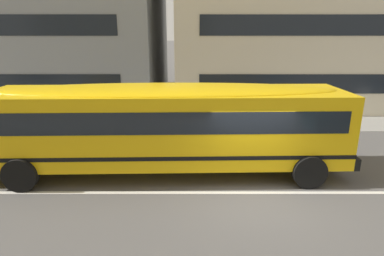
# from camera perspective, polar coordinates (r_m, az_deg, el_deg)

# --- Properties ---
(ground_plane) EXTENTS (400.00, 400.00, 0.00)m
(ground_plane) POSITION_cam_1_polar(r_m,az_deg,el_deg) (10.21, 10.57, -11.25)
(ground_plane) COLOR #54514F
(sidewalk_far) EXTENTS (120.00, 3.00, 0.01)m
(sidewalk_far) POSITION_cam_1_polar(r_m,az_deg,el_deg) (17.48, 6.04, 0.84)
(sidewalk_far) COLOR gray
(sidewalk_far) RESTS_ON ground_plane
(lane_centreline) EXTENTS (110.00, 0.16, 0.01)m
(lane_centreline) POSITION_cam_1_polar(r_m,az_deg,el_deg) (10.21, 10.57, -11.24)
(lane_centreline) COLOR silver
(lane_centreline) RESTS_ON ground_plane
(school_bus) EXTENTS (13.86, 3.29, 3.09)m
(school_bus) POSITION_cam_1_polar(r_m,az_deg,el_deg) (10.89, -5.75, 1.13)
(school_bus) COLOR yellow
(school_bus) RESTS_ON ground_plane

